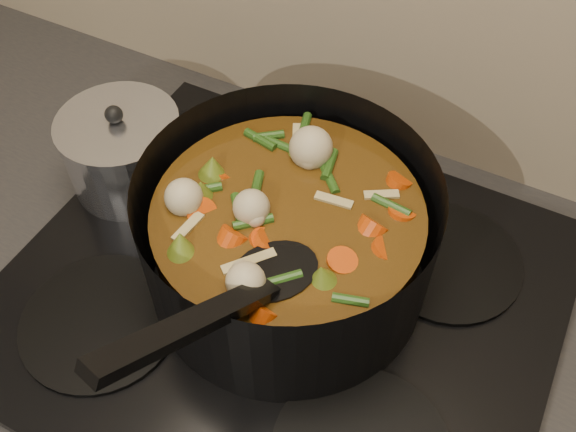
% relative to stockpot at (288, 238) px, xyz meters
% --- Properties ---
extents(stovetop, '(0.62, 0.54, 0.03)m').
position_rel_stockpot_xyz_m(stovetop, '(0.00, -0.02, -0.08)').
color(stovetop, black).
rests_on(stovetop, counter).
extents(stockpot, '(0.42, 0.49, 0.24)m').
position_rel_stockpot_xyz_m(stockpot, '(0.00, 0.00, 0.00)').
color(stockpot, black).
rests_on(stockpot, stovetop).
extents(saucepan, '(0.15, 0.15, 0.13)m').
position_rel_stockpot_xyz_m(saucepan, '(-0.26, 0.04, -0.02)').
color(saucepan, silver).
rests_on(saucepan, stovetop).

